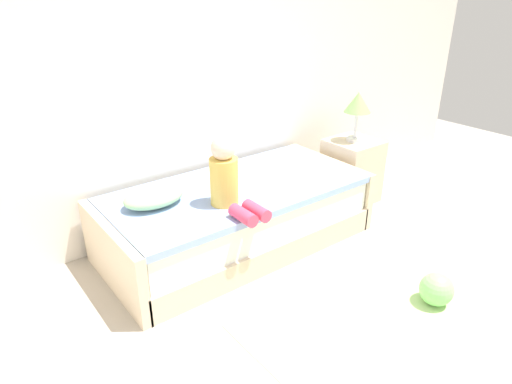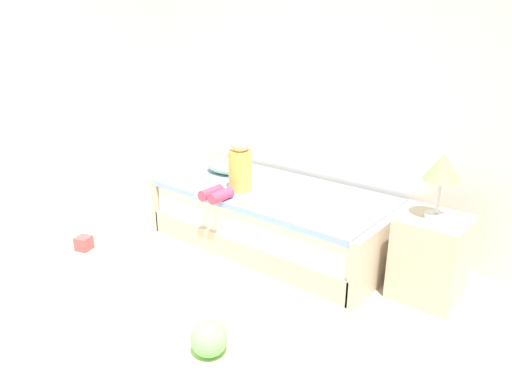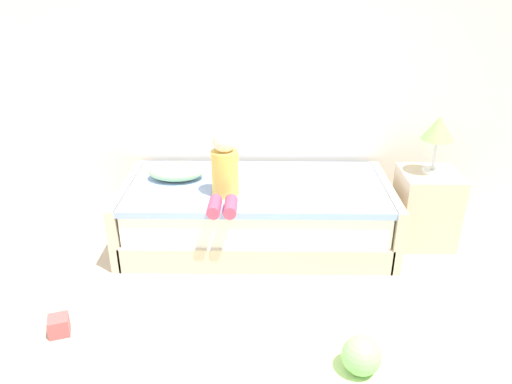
{
  "view_description": "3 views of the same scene",
  "coord_description": "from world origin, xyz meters",
  "px_view_note": "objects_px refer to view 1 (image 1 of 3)",
  "views": [
    {
      "loc": [
        -1.84,
        -0.62,
        1.93
      ],
      "look_at": [
        -0.02,
        1.75,
        0.55
      ],
      "focal_mm": 31.81,
      "sensor_mm": 36.0,
      "label": 1
    },
    {
      "loc": [
        2.17,
        -0.96,
        1.82
      ],
      "look_at": [
        -0.02,
        1.75,
        0.55
      ],
      "focal_mm": 32.07,
      "sensor_mm": 36.0,
      "label": 2
    },
    {
      "loc": [
        0.02,
        -1.44,
        2.04
      ],
      "look_at": [
        -0.02,
        1.75,
        0.55
      ],
      "focal_mm": 33.88,
      "sensor_mm": 36.0,
      "label": 3
    }
  ],
  "objects_px": {
    "bed": "(237,216)",
    "child_figure": "(228,179)",
    "pillow": "(154,197)",
    "table_lamp": "(358,105)",
    "nightstand": "(351,171)",
    "toy_ball": "(436,289)"
  },
  "relations": [
    {
      "from": "nightstand",
      "to": "table_lamp",
      "type": "relative_size",
      "value": 1.33
    },
    {
      "from": "child_figure",
      "to": "pillow",
      "type": "bearing_deg",
      "value": 141.37
    },
    {
      "from": "nightstand",
      "to": "toy_ball",
      "type": "bearing_deg",
      "value": -117.88
    },
    {
      "from": "pillow",
      "to": "toy_ball",
      "type": "distance_m",
      "value": 2.01
    },
    {
      "from": "bed",
      "to": "nightstand",
      "type": "bearing_deg",
      "value": 0.48
    },
    {
      "from": "nightstand",
      "to": "pillow",
      "type": "xyz_separation_m",
      "value": [
        -1.99,
        0.09,
        0.26
      ]
    },
    {
      "from": "bed",
      "to": "pillow",
      "type": "xyz_separation_m",
      "value": [
        -0.64,
        0.1,
        0.32
      ]
    },
    {
      "from": "nightstand",
      "to": "bed",
      "type": "bearing_deg",
      "value": -179.52
    },
    {
      "from": "bed",
      "to": "child_figure",
      "type": "bearing_deg",
      "value": -134.83
    },
    {
      "from": "pillow",
      "to": "toy_ball",
      "type": "xyz_separation_m",
      "value": [
        1.23,
        -1.52,
        -0.46
      ]
    },
    {
      "from": "pillow",
      "to": "toy_ball",
      "type": "bearing_deg",
      "value": -50.95
    },
    {
      "from": "nightstand",
      "to": "toy_ball",
      "type": "relative_size",
      "value": 2.73
    },
    {
      "from": "bed",
      "to": "table_lamp",
      "type": "relative_size",
      "value": 4.69
    },
    {
      "from": "nightstand",
      "to": "child_figure",
      "type": "distance_m",
      "value": 1.65
    },
    {
      "from": "nightstand",
      "to": "child_figure",
      "type": "height_order",
      "value": "child_figure"
    },
    {
      "from": "child_figure",
      "to": "toy_ball",
      "type": "distance_m",
      "value": 1.56
    },
    {
      "from": "pillow",
      "to": "table_lamp",
      "type": "bearing_deg",
      "value": -2.55
    },
    {
      "from": "nightstand",
      "to": "child_figure",
      "type": "relative_size",
      "value": 1.18
    },
    {
      "from": "bed",
      "to": "table_lamp",
      "type": "height_order",
      "value": "table_lamp"
    },
    {
      "from": "bed",
      "to": "toy_ball",
      "type": "relative_size",
      "value": 9.62
    },
    {
      "from": "bed",
      "to": "table_lamp",
      "type": "distance_m",
      "value": 1.52
    },
    {
      "from": "bed",
      "to": "nightstand",
      "type": "relative_size",
      "value": 3.52
    }
  ]
}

